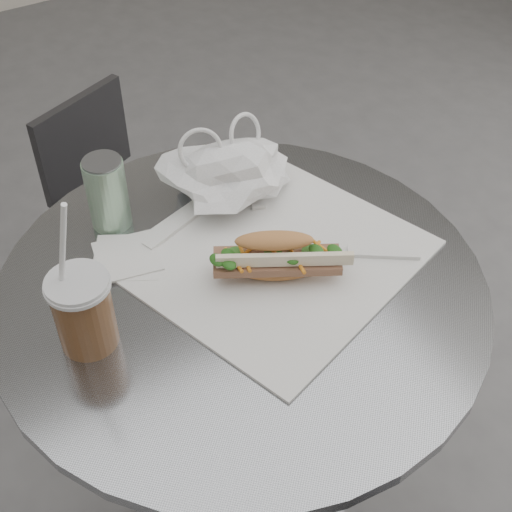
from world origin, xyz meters
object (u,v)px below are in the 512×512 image
chair_far (134,236)px  sunglasses (235,180)px  drink_can (107,193)px  cafe_table (243,389)px  iced_coffee (83,310)px  banh_mi (276,257)px

chair_far → sunglasses: sunglasses is taller
sunglasses → drink_can: drink_can is taller
cafe_table → iced_coffee: (-0.24, 0.02, 0.34)m
iced_coffee → cafe_table: bearing=-3.9°
cafe_table → sunglasses: size_ratio=6.62×
banh_mi → iced_coffee: size_ratio=0.96×
cafe_table → drink_can: (-0.11, 0.24, 0.34)m
sunglasses → drink_can: 0.23m
iced_coffee → drink_can: size_ratio=2.04×
drink_can → iced_coffee: bearing=-120.3°
cafe_table → drink_can: drink_can is taller
banh_mi → cafe_table: bearing=-165.6°
cafe_table → iced_coffee: 0.41m
banh_mi → drink_can: bearing=153.0°
chair_far → iced_coffee: bearing=42.0°
cafe_table → drink_can: size_ratio=5.98×
sunglasses → chair_far: bearing=71.5°
banh_mi → sunglasses: (0.06, 0.22, -0.02)m
chair_far → drink_can: (-0.18, -0.43, 0.51)m
banh_mi → iced_coffee: (-0.29, 0.03, 0.02)m
sunglasses → drink_can: size_ratio=0.90×
cafe_table → banh_mi: size_ratio=3.04×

